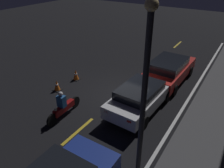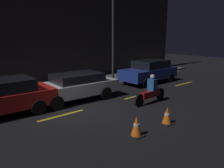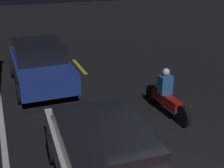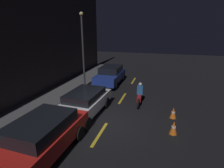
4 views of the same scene
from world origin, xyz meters
TOP-DOWN VIEW (x-y plane):
  - ground_plane at (0.00, 0.00)m, footprint 56.00×56.00m
  - raised_curb at (0.00, 4.71)m, footprint 28.00×2.34m
  - lane_dash_a at (-10.00, 0.00)m, footprint 2.00×0.14m
  - lane_dash_b at (-5.50, 0.00)m, footprint 2.00×0.14m
  - lane_dash_c at (-1.00, 0.00)m, footprint 2.00×0.14m
  - lane_dash_d at (3.50, 0.00)m, footprint 2.00×0.14m
  - lane_solid_kerb at (0.00, 3.29)m, footprint 25.20×0.14m
  - taxi_red at (-2.94, 1.63)m, footprint 4.54×2.09m
  - sedan_white at (0.55, 1.49)m, footprint 4.29×2.02m
  - motorcycle at (3.01, -1.24)m, footprint 2.22×0.37m
  - traffic_cone_near at (-0.09, -3.20)m, footprint 0.44×0.44m
  - traffic_cone_mid at (1.48, -3.24)m, footprint 0.43×0.43m
  - street_lamp at (4.70, 3.39)m, footprint 0.28×0.28m

SIDE VIEW (x-z plane):
  - ground_plane at x=0.00m, z-range 0.00..0.00m
  - lane_solid_kerb at x=0.00m, z-range 0.00..0.01m
  - lane_dash_a at x=-10.00m, z-range 0.00..0.01m
  - lane_dash_b at x=-5.50m, z-range 0.00..0.01m
  - lane_dash_c at x=-1.00m, z-range 0.00..0.01m
  - lane_dash_d at x=3.50m, z-range 0.00..0.01m
  - raised_curb at x=0.00m, z-range 0.00..0.12m
  - traffic_cone_mid at x=1.48m, z-range -0.01..0.62m
  - traffic_cone_near at x=-0.09m, z-range -0.01..0.66m
  - motorcycle at x=3.01m, z-range -0.13..1.23m
  - sedan_white at x=0.55m, z-range 0.06..1.39m
  - taxi_red at x=-2.94m, z-range 0.05..1.48m
  - street_lamp at x=4.70m, z-range 0.36..6.12m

